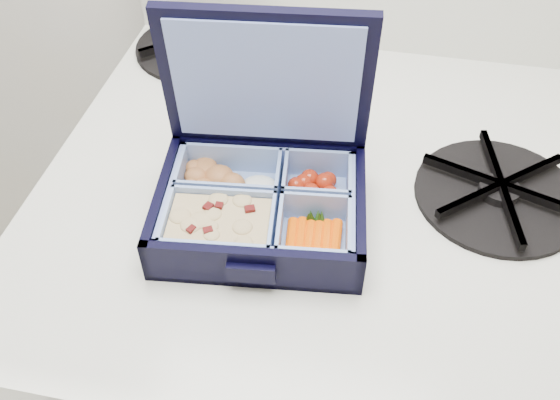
% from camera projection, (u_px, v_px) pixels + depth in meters
% --- Properties ---
extents(stove, '(0.63, 0.63, 0.95)m').
position_uv_depth(stove, '(318.00, 379.00, 1.03)').
color(stove, silver).
rests_on(stove, floor).
extents(bento_box, '(0.22, 0.18, 0.05)m').
position_uv_depth(bento_box, '(261.00, 208.00, 0.62)').
color(bento_box, black).
rests_on(bento_box, stove).
extents(burner_grate, '(0.22, 0.22, 0.03)m').
position_uv_depth(burner_grate, '(500.00, 189.00, 0.65)').
color(burner_grate, black).
rests_on(burner_grate, stove).
extents(burner_grate_rear, '(0.22, 0.22, 0.02)m').
position_uv_depth(burner_grate_rear, '(199.00, 43.00, 0.86)').
color(burner_grate_rear, black).
rests_on(burner_grate_rear, stove).
extents(fork, '(0.06, 0.16, 0.01)m').
position_uv_depth(fork, '(306.00, 142.00, 0.72)').
color(fork, silver).
rests_on(fork, stove).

